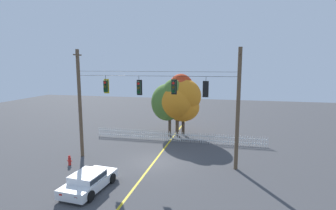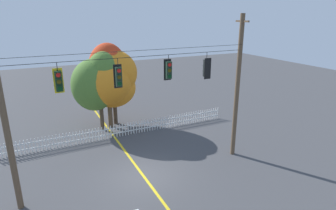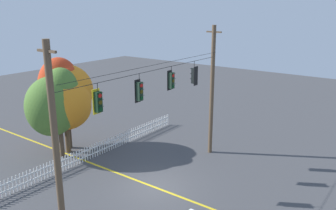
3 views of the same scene
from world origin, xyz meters
The scene contains 11 objects.
ground centered at (0.00, 0.00, 0.00)m, with size 80.00×80.00×0.00m, color #424244.
lane_centerline_stripe centered at (0.00, 0.00, 0.00)m, with size 0.16×36.00×0.01m, color gold.
signal_support_span centered at (0.00, 0.00, 4.56)m, with size 12.96×1.10×8.95m.
traffic_signal_northbound_primary centered at (-3.95, 0.01, 6.01)m, with size 0.43×0.38×1.44m.
traffic_signal_westbound_side centered at (-1.16, 0.01, 5.96)m, with size 0.43×0.38×1.51m.
traffic_signal_northbound_secondary centered at (1.60, 0.01, 6.05)m, with size 0.43×0.38×1.39m.
traffic_signal_southbound_primary centered at (4.00, -0.01, 5.96)m, with size 0.43×0.38×1.51m.
white_picket_fence centered at (0.75, 6.02, 0.50)m, with size 17.33×0.06×0.99m.
autumn_maple_near_fence centered at (-0.52, 8.08, 3.87)m, with size 3.82×3.38×6.22m.
autumn_maple_mid centered at (0.51, 8.44, 3.84)m, with size 4.90×4.30×6.25m.
autumn_oak_far_east centered at (0.61, 8.84, 4.26)m, with size 3.13×3.40×6.74m.
Camera 3 is at (-14.15, -11.40, 10.09)m, focal length 37.32 mm.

